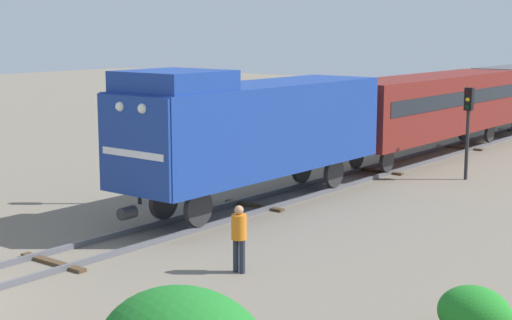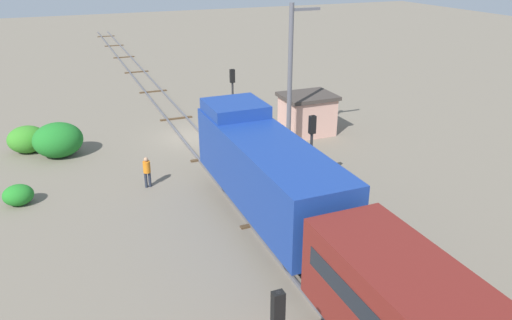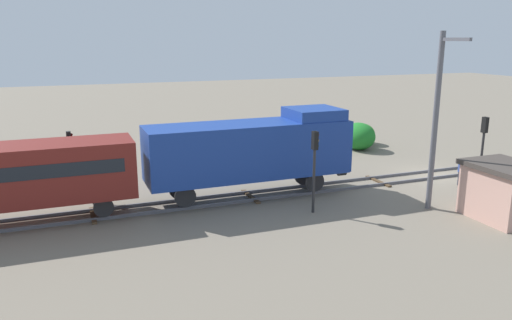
{
  "view_description": "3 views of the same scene",
  "coord_description": "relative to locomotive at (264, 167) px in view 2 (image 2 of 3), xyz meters",
  "views": [
    {
      "loc": [
        16.12,
        -7.8,
        5.97
      ],
      "look_at": [
        1.08,
        11.21,
        1.89
      ],
      "focal_mm": 55.0,
      "sensor_mm": 36.0,
      "label": 1
    },
    {
      "loc": [
        8.02,
        30.8,
        11.59
      ],
      "look_at": [
        -0.2,
        10.9,
        2.52
      ],
      "focal_mm": 35.0,
      "sensor_mm": 36.0,
      "label": 2
    },
    {
      "loc": [
        -24.53,
        21.71,
        8.56
      ],
      "look_at": [
        0.98,
        11.79,
        1.84
      ],
      "focal_mm": 35.0,
      "sensor_mm": 36.0,
      "label": 3
    }
  ],
  "objects": [
    {
      "name": "locomotive",
      "position": [
        0.0,
        0.0,
        0.0
      ],
      "size": [
        2.9,
        11.6,
        4.6
      ],
      "color": "navy",
      "rests_on": "railway_track"
    },
    {
      "name": "bush_near",
      "position": [
        10.46,
        -6.2,
        -2.24
      ],
      "size": [
        1.45,
        1.19,
        1.06
      ],
      "primitive_type": "ellipsoid",
      "color": "#227D26",
      "rests_on": "ground"
    },
    {
      "name": "bush_mid",
      "position": [
        8.31,
        -12.09,
        -1.71
      ],
      "size": [
        2.92,
        2.39,
        2.12
      ],
      "primitive_type": "ellipsoid",
      "color": "#1F7426",
      "rests_on": "ground"
    },
    {
      "name": "worker_by_signal",
      "position": [
        4.2,
        -5.78,
        -1.78
      ],
      "size": [
        0.38,
        0.38,
        1.7
      ],
      "rotation": [
        0.0,
        0.0,
        4.76
      ],
      "color": "#262B38",
      "rests_on": "ground"
    },
    {
      "name": "relay_hut",
      "position": [
        -7.5,
        -10.07,
        -1.38
      ],
      "size": [
        3.5,
        2.9,
        2.74
      ],
      "color": "#D19E8C",
      "rests_on": "ground"
    },
    {
      "name": "ground_plane",
      "position": [
        0.0,
        -12.37,
        -2.77
      ],
      "size": [
        149.72,
        149.72,
        0.0
      ],
      "primitive_type": "plane",
      "color": "#756B5B"
    },
    {
      "name": "traffic_signal_near",
      "position": [
        -3.2,
        -12.93,
        0.15
      ],
      "size": [
        0.32,
        0.34,
        4.2
      ],
      "color": "#262628",
      "rests_on": "ground"
    },
    {
      "name": "bush_far",
      "position": [
        10.07,
        -13.57,
        -1.93
      ],
      "size": [
        2.32,
        1.9,
        1.69
      ],
      "primitive_type": "ellipsoid",
      "color": "#378626",
      "rests_on": "ground"
    },
    {
      "name": "traffic_signal_mid",
      "position": [
        -3.4,
        -1.97,
        0.11
      ],
      "size": [
        0.32,
        0.34,
        4.15
      ],
      "color": "#262628",
      "rests_on": "ground"
    },
    {
      "name": "railway_track",
      "position": [
        0.0,
        -12.37,
        -2.7
      ],
      "size": [
        2.4,
        99.81,
        0.16
      ],
      "color": "#595960",
      "rests_on": "ground"
    },
    {
      "name": "worker_near_track",
      "position": [
        -2.4,
        -12.3,
        -1.78
      ],
      "size": [
        0.38,
        0.38,
        1.7
      ],
      "rotation": [
        0.0,
        0.0,
        6.01
      ],
      "color": "#262B38",
      "rests_on": "ground"
    },
    {
      "name": "catenary_mast",
      "position": [
        -5.06,
        -7.8,
        1.92
      ],
      "size": [
        1.94,
        0.28,
        8.89
      ],
      "color": "#595960",
      "rests_on": "ground"
    }
  ]
}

